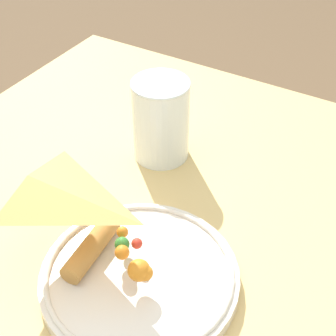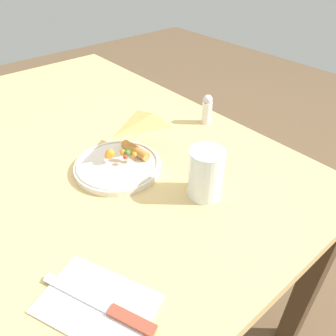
{
  "view_description": "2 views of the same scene",
  "coord_description": "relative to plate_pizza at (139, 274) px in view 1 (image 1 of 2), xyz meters",
  "views": [
    {
      "loc": [
        0.1,
        0.21,
        1.17
      ],
      "look_at": [
        -0.31,
        -0.03,
        0.77
      ],
      "focal_mm": 55.0,
      "sensor_mm": 36.0,
      "label": 1
    },
    {
      "loc": [
        -0.77,
        0.34,
        1.21
      ],
      "look_at": [
        -0.33,
        -0.03,
        0.78
      ],
      "focal_mm": 35.0,
      "sensor_mm": 36.0,
      "label": 2
    }
  ],
  "objects": [
    {
      "name": "milk_glass",
      "position": [
        -0.21,
        -0.1,
        0.04
      ],
      "size": [
        0.08,
        0.08,
        0.12
      ],
      "color": "white",
      "rests_on": "dining_table"
    },
    {
      "name": "plate_pizza",
      "position": [
        0.0,
        0.0,
        0.0
      ],
      "size": [
        0.22,
        0.22,
        0.05
      ],
      "color": "silver",
      "rests_on": "dining_table"
    }
  ]
}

